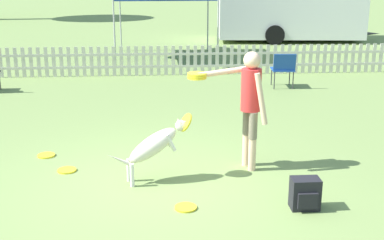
% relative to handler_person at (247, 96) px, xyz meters
% --- Properties ---
extents(ground_plane, '(240.00, 240.00, 0.00)m').
position_rel_handler_person_xyz_m(ground_plane, '(-1.26, -0.56, -1.06)').
color(ground_plane, olive).
extents(handler_person, '(1.10, 0.45, 1.68)m').
position_rel_handler_person_xyz_m(handler_person, '(0.00, 0.00, 0.00)').
color(handler_person, beige).
rests_on(handler_person, ground_plane).
extents(leaping_dog, '(1.17, 0.50, 0.90)m').
position_rel_handler_person_xyz_m(leaping_dog, '(-1.29, -0.37, -0.55)').
color(leaping_dog, beige).
rests_on(leaping_dog, ground_plane).
extents(frisbee_near_handler, '(0.27, 0.27, 0.02)m').
position_rel_handler_person_xyz_m(frisbee_near_handler, '(-0.93, -1.25, -1.05)').
color(frisbee_near_handler, yellow).
rests_on(frisbee_near_handler, ground_plane).
extents(frisbee_near_dog, '(0.27, 0.27, 0.02)m').
position_rel_handler_person_xyz_m(frisbee_near_dog, '(-2.95, 0.68, -1.05)').
color(frisbee_near_dog, yellow).
rests_on(frisbee_near_dog, ground_plane).
extents(frisbee_midfield, '(0.27, 0.27, 0.02)m').
position_rel_handler_person_xyz_m(frisbee_midfield, '(-2.54, 0.05, -1.05)').
color(frisbee_midfield, yellow).
rests_on(frisbee_midfield, ground_plane).
extents(backpack_on_grass, '(0.34, 0.27, 0.38)m').
position_rel_handler_person_xyz_m(backpack_on_grass, '(0.50, -1.35, -0.87)').
color(backpack_on_grass, black).
rests_on(backpack_on_grass, ground_plane).
extents(picket_fence, '(22.34, 0.04, 0.76)m').
position_rel_handler_person_xyz_m(picket_fence, '(-1.26, 6.50, -0.68)').
color(picket_fence, beige).
rests_on(picket_fence, ground_plane).
extents(folding_chair_center, '(0.54, 0.55, 0.82)m').
position_rel_handler_person_xyz_m(folding_chair_center, '(1.70, 4.88, -0.57)').
color(folding_chair_center, '#333338').
rests_on(folding_chair_center, ground_plane).
extents(equipment_trailer, '(6.03, 2.59, 2.54)m').
position_rel_handler_person_xyz_m(equipment_trailer, '(3.68, 12.41, 0.28)').
color(equipment_trailer, white).
rests_on(equipment_trailer, ground_plane).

